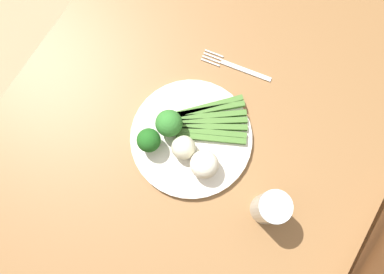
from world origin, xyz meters
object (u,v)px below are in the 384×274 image
at_px(cauliflower_front_left, 185,149).
at_px(water_glass, 270,208).
at_px(cauliflower_near_fork, 204,164).
at_px(fork, 235,67).
at_px(dining_table, 206,125).
at_px(chair, 363,272).
at_px(asparagus_bundle, 211,121).
at_px(broccoli_outer_edge, 169,123).
at_px(broccoli_front, 149,140).
at_px(plate, 192,138).

distance_m(cauliflower_front_left, water_glass, 0.21).
distance_m(cauliflower_near_fork, fork, 0.25).
relative_size(dining_table, chair, 1.35).
height_order(dining_table, asparagus_bundle, asparagus_bundle).
relative_size(chair, broccoli_outer_edge, 12.45).
relative_size(cauliflower_front_left, water_glass, 0.45).
height_order(cauliflower_near_fork, fork, cauliflower_near_fork).
distance_m(chair, water_glass, 0.47).
distance_m(chair, fork, 0.65).
bearing_deg(broccoli_front, asparagus_bundle, -39.16).
height_order(broccoli_outer_edge, cauliflower_near_fork, broccoli_outer_edge).
height_order(broccoli_outer_edge, broccoli_front, broccoli_outer_edge).
bearing_deg(cauliflower_front_left, broccoli_front, 109.00).
height_order(dining_table, plate, plate).
bearing_deg(cauliflower_near_fork, broccoli_front, 97.33).
bearing_deg(cauliflower_near_fork, plate, 52.30).
distance_m(broccoli_outer_edge, broccoli_front, 0.05).
bearing_deg(fork, dining_table, 80.78).
relative_size(broccoli_outer_edge, broccoli_front, 1.14).
bearing_deg(cauliflower_near_fork, broccoli_outer_edge, 71.52).
bearing_deg(fork, water_glass, 121.64).
xyz_separation_m(dining_table, fork, (0.12, -0.00, 0.12)).
xyz_separation_m(broccoli_outer_edge, cauliflower_front_left, (-0.03, -0.05, -0.01)).
distance_m(chair, asparagus_bundle, 0.61).
distance_m(dining_table, plate, 0.15).
bearing_deg(cauliflower_front_left, broccoli_outer_edge, 64.60).
bearing_deg(asparagus_bundle, broccoli_front, -161.88).
bearing_deg(broccoli_outer_edge, plate, -82.97).
relative_size(chair, cauliflower_near_fork, 14.57).
xyz_separation_m(chair, plate, (0.03, 0.55, 0.27)).
bearing_deg(broccoli_front, cauliflower_near_fork, -82.67).
distance_m(broccoli_front, cauliflower_front_left, 0.08).
xyz_separation_m(dining_table, asparagus_bundle, (-0.02, -0.02, 0.14)).
bearing_deg(dining_table, plate, -178.59).
bearing_deg(asparagus_bundle, chair, -41.31).
bearing_deg(asparagus_bundle, fork, 64.50).
relative_size(broccoli_front, water_glass, 0.55).
xyz_separation_m(fork, water_glass, (-0.25, -0.21, 0.05)).
relative_size(plate, water_glass, 2.35).
distance_m(plate, water_glass, 0.22).
relative_size(cauliflower_near_fork, water_glass, 0.53).
xyz_separation_m(chair, fork, (0.23, 0.55, 0.27)).
relative_size(chair, asparagus_bundle, 5.11).
relative_size(cauliflower_near_fork, fork, 0.36).
relative_size(broccoli_outer_edge, cauliflower_front_left, 1.38).
distance_m(broccoli_front, water_glass, 0.28).
xyz_separation_m(cauliflower_front_left, fork, (0.23, 0.00, -0.04)).
distance_m(dining_table, broccoli_front, 0.23).
relative_size(plate, asparagus_bundle, 1.55).
distance_m(chair, broccoli_outer_edge, 0.68).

